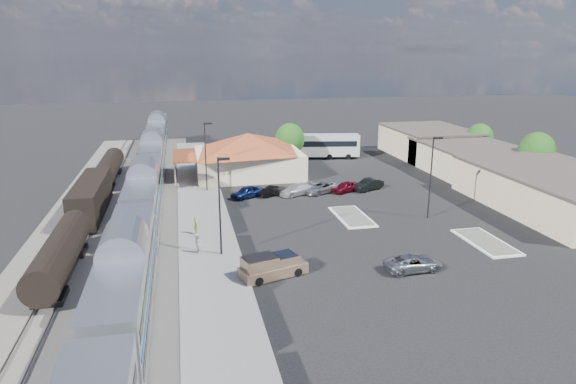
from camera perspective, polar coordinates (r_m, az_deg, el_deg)
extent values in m
plane|color=black|center=(53.98, 3.78, -3.76)|extent=(280.00, 280.00, 0.00)
cube|color=#4C4944|center=(60.10, -18.09, -2.43)|extent=(16.00, 100.00, 0.12)
cube|color=gray|center=(57.81, -9.39, -2.52)|extent=(5.50, 92.00, 0.18)
cube|color=silver|center=(35.92, -17.47, -9.51)|extent=(3.00, 20.00, 5.00)
cube|color=black|center=(37.14, -17.12, -13.37)|extent=(2.20, 16.00, 0.60)
cube|color=silver|center=(55.64, -15.63, -0.43)|extent=(3.00, 20.00, 5.00)
cube|color=black|center=(56.43, -15.43, -3.12)|extent=(2.20, 16.00, 0.60)
cube|color=silver|center=(76.05, -14.77, 3.84)|extent=(3.00, 20.00, 5.00)
cube|color=black|center=(76.63, -14.63, 1.83)|extent=(2.20, 16.00, 0.60)
cube|color=silver|center=(96.71, -14.27, 6.30)|extent=(3.00, 20.00, 5.00)
cube|color=black|center=(97.17, -14.16, 4.70)|extent=(2.20, 16.00, 0.60)
cylinder|color=black|center=(45.41, -23.99, -6.12)|extent=(2.80, 14.00, 2.80)
cube|color=black|center=(46.06, -23.74, -8.21)|extent=(2.20, 12.00, 0.60)
cube|color=black|center=(60.33, -21.05, -0.52)|extent=(2.80, 14.00, 3.60)
cube|color=black|center=(60.85, -20.88, -2.24)|extent=(2.20, 12.00, 0.60)
cylinder|color=black|center=(75.74, -19.29, 2.70)|extent=(2.80, 14.00, 2.80)
cube|color=black|center=(76.13, -19.16, 1.38)|extent=(2.20, 12.00, 0.60)
cube|color=beige|center=(75.32, -4.44, 3.23)|extent=(15.00, 12.00, 3.60)
pyramid|color=brown|center=(74.72, -4.49, 5.56)|extent=(15.30, 12.24, 2.60)
cube|color=brown|center=(74.41, -11.44, 4.00)|extent=(3.20, 9.60, 0.25)
cube|color=#C6B28C|center=(66.42, 27.77, 0.03)|extent=(14.00, 22.00, 4.20)
cube|color=#3F3833|center=(65.92, 28.02, 1.92)|extent=(14.40, 22.40, 0.30)
cube|color=#C6B28C|center=(80.63, 19.76, 3.32)|extent=(12.00, 18.00, 4.00)
cube|color=#3F3833|center=(80.24, 19.90, 4.82)|extent=(12.40, 18.40, 0.30)
cube|color=#C6B28C|center=(92.55, 15.30, 5.33)|extent=(12.00, 16.00, 4.50)
cube|color=#3F3833|center=(92.18, 15.41, 6.79)|extent=(12.40, 16.40, 0.30)
cube|color=silver|center=(56.91, 7.13, -2.74)|extent=(3.30, 7.50, 0.15)
cube|color=#4C4944|center=(56.88, 7.13, -2.66)|extent=(2.70, 6.90, 0.10)
cube|color=silver|center=(52.72, 21.11, -5.21)|extent=(3.30, 7.50, 0.15)
cube|color=#4C4944|center=(52.69, 21.12, -5.13)|extent=(2.70, 6.90, 0.10)
cylinder|color=black|center=(45.10, -7.60, -1.77)|extent=(0.16, 0.16, 9.00)
cube|color=black|center=(44.05, -7.15, 3.68)|extent=(1.00, 0.25, 0.22)
cylinder|color=black|center=(66.40, -9.14, 3.79)|extent=(0.16, 0.16, 9.00)
cube|color=black|center=(65.69, -8.86, 7.53)|extent=(1.00, 0.25, 0.22)
cylinder|color=black|center=(57.04, 15.56, 1.47)|extent=(0.16, 0.16, 9.00)
cube|color=black|center=(56.41, 16.33, 5.78)|extent=(1.00, 0.25, 0.22)
cylinder|color=#382314|center=(79.33, 25.66, 2.08)|extent=(0.30, 0.30, 2.86)
ellipsoid|color=#1B4012|center=(78.80, 25.90, 4.06)|extent=(4.94, 4.94, 5.46)
cylinder|color=#382314|center=(90.56, 20.36, 4.06)|extent=(0.30, 0.30, 2.55)
ellipsoid|color=#1B4012|center=(90.14, 20.51, 5.61)|extent=(4.41, 4.41, 4.87)
cylinder|color=#382314|center=(82.45, 0.19, 4.05)|extent=(0.30, 0.30, 2.73)
ellipsoid|color=#1B4012|center=(81.96, 0.19, 5.88)|extent=(4.71, 4.71, 5.21)
cube|color=tan|center=(42.08, -1.64, -8.69)|extent=(5.85, 3.53, 0.90)
cube|color=tan|center=(41.80, -1.64, -7.82)|extent=(2.56, 2.43, 0.95)
cube|color=tan|center=(41.76, -1.65, -7.69)|extent=(3.08, 2.59, 1.10)
cylinder|color=black|center=(42.22, 1.08, -8.89)|extent=(0.77, 0.48, 0.72)
cylinder|color=black|center=(43.64, -0.12, -8.04)|extent=(0.77, 0.48, 0.72)
cylinder|color=black|center=(40.72, -3.27, -9.88)|extent=(0.77, 0.48, 0.72)
cylinder|color=black|center=(42.20, -4.35, -8.95)|extent=(0.77, 0.48, 0.72)
imported|color=#919398|center=(44.35, 13.75, -7.67)|extent=(4.99, 2.51, 1.35)
cube|color=white|center=(87.01, 3.75, 5.22)|extent=(12.83, 4.78, 3.56)
cube|color=black|center=(86.93, 3.76, 5.50)|extent=(11.85, 4.65, 0.94)
cylinder|color=black|center=(86.73, 6.71, 3.91)|extent=(0.98, 0.47, 0.94)
cylinder|color=black|center=(89.10, 6.47, 4.23)|extent=(0.98, 0.47, 0.94)
cylinder|color=black|center=(85.83, 1.31, 3.90)|extent=(0.98, 0.47, 0.94)
cylinder|color=black|center=(88.23, 1.21, 4.22)|extent=(0.98, 0.47, 0.94)
imported|color=#BECA3F|center=(51.54, -10.20, -3.65)|extent=(0.59, 0.76, 1.82)
imported|color=white|center=(46.70, -10.06, -5.73)|extent=(0.86, 1.00, 1.77)
imported|color=#0D1B45|center=(63.87, -4.56, 0.00)|extent=(4.67, 3.54, 1.48)
imported|color=black|center=(64.65, -1.78, 0.14)|extent=(4.12, 2.88, 1.29)
imported|color=silver|center=(64.96, 1.04, 0.29)|extent=(5.31, 3.74, 1.43)
imported|color=gray|center=(66.02, 3.69, 0.50)|extent=(5.60, 4.41, 1.41)
imported|color=maroon|center=(66.66, 6.41, 0.57)|extent=(4.38, 3.17, 1.39)
imported|color=black|center=(67.97, 8.90, 0.82)|extent=(4.75, 3.42, 1.49)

